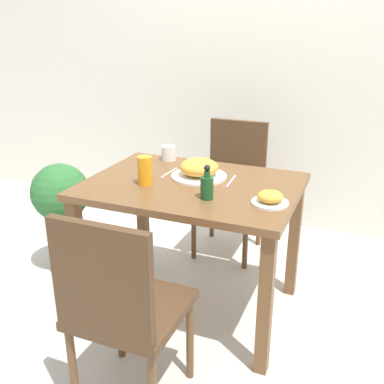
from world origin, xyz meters
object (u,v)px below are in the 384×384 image
object	(u,v)px
side_plate	(270,198)
juice_glass	(145,171)
sauce_bottle	(207,186)
food_plate	(199,169)
drink_cup	(169,153)
potted_plant_left	(62,205)
chair_far	(232,180)
chair_near	(121,305)

from	to	relation	value
side_plate	juice_glass	xyz separation A→B (m)	(-0.65, 0.02, 0.05)
sauce_bottle	food_plate	bearing A→B (deg)	117.92
drink_cup	juice_glass	xyz separation A→B (m)	(0.07, -0.44, 0.03)
juice_glass	potted_plant_left	world-z (taller)	juice_glass
chair_far	juice_glass	world-z (taller)	chair_far
chair_near	sauce_bottle	world-z (taller)	sauce_bottle
sauce_bottle	potted_plant_left	size ratio (longest dim) A/B	0.23
sauce_bottle	potted_plant_left	xyz separation A→B (m)	(-1.04, 0.23, -0.35)
sauce_bottle	side_plate	bearing A→B (deg)	9.01
chair_near	potted_plant_left	world-z (taller)	chair_near
potted_plant_left	chair_near	bearing A→B (deg)	-42.02
drink_cup	potted_plant_left	xyz separation A→B (m)	(-0.61, -0.27, -0.33)
food_plate	chair_near	bearing A→B (deg)	-88.85
chair_near	juice_glass	distance (m)	0.76
side_plate	drink_cup	size ratio (longest dim) A/B	1.95
food_plate	potted_plant_left	size ratio (longest dim) A/B	0.41
chair_far	drink_cup	xyz separation A→B (m)	(-0.26, -0.45, 0.28)
drink_cup	sauce_bottle	world-z (taller)	sauce_bottle
food_plate	drink_cup	xyz separation A→B (m)	(-0.28, 0.23, -0.00)
drink_cup	side_plate	bearing A→B (deg)	-32.18
potted_plant_left	sauce_bottle	bearing A→B (deg)	-12.44
chair_near	side_plate	bearing A→B (deg)	-122.98
drink_cup	chair_near	bearing A→B (deg)	-74.56
chair_far	chair_near	bearing A→B (deg)	-88.54
chair_near	juice_glass	world-z (taller)	chair_near
drink_cup	sauce_bottle	xyz separation A→B (m)	(0.43, -0.50, 0.02)
food_plate	potted_plant_left	bearing A→B (deg)	-177.35
food_plate	sauce_bottle	size ratio (longest dim) A/B	1.78
chair_near	potted_plant_left	bearing A→B (deg)	-42.02
food_plate	side_plate	world-z (taller)	food_plate
chair_far	side_plate	xyz separation A→B (m)	(0.46, -0.91, 0.27)
chair_near	food_plate	bearing A→B (deg)	-88.85
chair_far	potted_plant_left	world-z (taller)	chair_far
chair_far	potted_plant_left	bearing A→B (deg)	-140.54
chair_near	side_plate	xyz separation A→B (m)	(0.42, 0.64, 0.27)
potted_plant_left	chair_far	bearing A→B (deg)	39.46
sauce_bottle	juice_glass	bearing A→B (deg)	170.12
sauce_bottle	chair_near	bearing A→B (deg)	-102.00
chair_near	drink_cup	size ratio (longest dim) A/B	10.22
sauce_bottle	potted_plant_left	world-z (taller)	sauce_bottle
chair_far	food_plate	bearing A→B (deg)	-88.13
chair_near	drink_cup	world-z (taller)	chair_near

